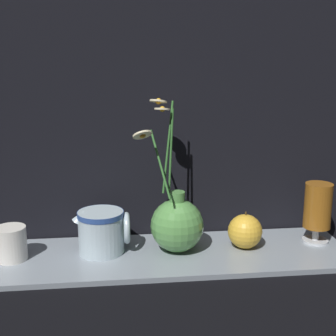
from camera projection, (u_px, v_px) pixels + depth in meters
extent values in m
plane|color=black|center=(164.00, 258.00, 1.09)|extent=(6.00, 6.00, 0.00)
cube|color=gray|center=(164.00, 255.00, 1.09)|extent=(0.88, 0.24, 0.01)
cube|color=black|center=(157.00, 17.00, 1.10)|extent=(1.38, 0.02, 1.10)
sphere|color=#59994C|center=(177.00, 225.00, 1.09)|extent=(0.13, 0.13, 0.13)
cylinder|color=#59994C|center=(177.00, 199.00, 1.08)|extent=(0.04, 0.04, 0.04)
cylinder|color=#336B2D|center=(171.00, 151.00, 1.06)|extent=(0.02, 0.03, 0.19)
cylinder|color=beige|center=(164.00, 109.00, 1.04)|extent=(0.05, 0.05, 0.01)
sphere|color=gold|center=(164.00, 109.00, 1.04)|extent=(0.01, 0.01, 0.01)
cylinder|color=#336B2D|center=(160.00, 164.00, 1.04)|extent=(0.04, 0.09, 0.14)
cylinder|color=beige|center=(142.00, 135.00, 1.00)|extent=(0.05, 0.05, 0.03)
sphere|color=gold|center=(142.00, 135.00, 1.00)|extent=(0.01, 0.01, 0.01)
cylinder|color=#336B2D|center=(168.00, 147.00, 1.06)|extent=(0.03, 0.05, 0.21)
cylinder|color=beige|center=(158.00, 101.00, 1.05)|extent=(0.05, 0.05, 0.01)
sphere|color=gold|center=(158.00, 101.00, 1.05)|extent=(0.01, 0.01, 0.01)
cylinder|color=silver|center=(11.00, 243.00, 1.05)|extent=(0.07, 0.07, 0.08)
cylinder|color=silver|center=(101.00, 232.00, 1.09)|extent=(0.11, 0.11, 0.10)
cylinder|color=#2D4C93|center=(100.00, 214.00, 1.08)|extent=(0.11, 0.11, 0.01)
torus|color=silver|center=(127.00, 228.00, 1.09)|extent=(0.01, 0.07, 0.07)
cone|color=silver|center=(81.00, 217.00, 1.07)|extent=(0.04, 0.03, 0.04)
cylinder|color=silver|center=(315.00, 240.00, 1.16)|extent=(0.06, 0.06, 0.01)
cylinder|color=silver|center=(316.00, 233.00, 1.15)|extent=(0.02, 0.02, 0.03)
cylinder|color=#935619|center=(318.00, 206.00, 1.14)|extent=(0.07, 0.07, 0.11)
sphere|color=gold|center=(245.00, 231.00, 1.11)|extent=(0.08, 0.08, 0.08)
cylinder|color=#4C3819|center=(246.00, 213.00, 1.10)|extent=(0.00, 0.00, 0.01)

